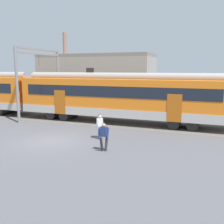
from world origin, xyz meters
name	(u,v)px	position (x,y,z in m)	size (l,w,h in m)	color
ground_plane	(51,141)	(0.00, 0.00, 0.00)	(160.00, 160.00, 0.00)	#515156
track_bed	(18,115)	(-8.89, 7.22, 0.01)	(80.00, 4.40, 0.01)	#605951
pedestrian_white	(100,124)	(2.74, 1.69, 0.99)	(0.50, 0.69, 1.67)	navy
pedestrian_navy	(104,135)	(4.03, -0.64, 0.96)	(0.54, 0.63, 1.67)	#28282D
catenary_gantry	(40,72)	(-5.97, 7.22, 4.31)	(0.24, 6.64, 6.53)	gray
background_building	(96,80)	(-4.12, 16.03, 3.21)	(14.25, 5.00, 9.20)	gray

